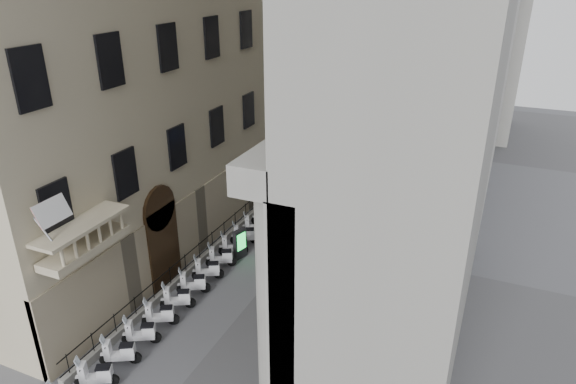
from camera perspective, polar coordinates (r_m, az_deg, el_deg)
name	(u,v)px	position (r m, az deg, el deg)	size (l,w,h in m)	color
iron_fence	(232,235)	(32.66, -6.24, -4.74)	(0.30, 28.00, 1.40)	black
blue_awning	(393,207)	(36.77, 11.60, -1.69)	(1.60, 3.00, 3.00)	navy
flag	(86,374)	(24.16, -21.53, -18.30)	(1.00, 1.40, 8.20)	#9E0C11
scooter_2	(122,364)	(24.17, -17.97, -17.67)	(0.56, 1.40, 1.50)	white
scooter_3	(143,343)	(24.94, -15.83, -15.85)	(0.56, 1.40, 1.50)	white
scooter_4	(162,325)	(25.77, -13.86, -14.12)	(0.56, 1.40, 1.50)	white
scooter_5	(179,308)	(26.65, -12.04, -12.49)	(0.56, 1.40, 1.50)	white
scooter_6	(194,293)	(27.58, -10.36, -10.95)	(0.56, 1.40, 1.50)	white
scooter_7	(209,279)	(28.54, -8.81, -9.51)	(0.56, 1.40, 1.50)	white
scooter_8	(222,266)	(29.54, -7.37, -8.16)	(0.56, 1.40, 1.50)	white
scooter_9	(234,254)	(30.57, -6.04, -6.89)	(0.56, 1.40, 1.50)	white
scooter_10	(245,243)	(31.63, -4.80, -5.70)	(0.56, 1.40, 1.50)	white
scooter_11	(255,233)	(32.72, -3.64, -4.59)	(0.56, 1.40, 1.50)	white
scooter_12	(265,224)	(33.83, -2.57, -3.55)	(0.56, 1.40, 1.50)	white
barrier_2	(298,352)	(23.64, 1.10, -17.34)	(0.60, 2.40, 1.10)	#B1B4B9
barrier_3	(318,319)	(25.45, 3.31, -13.90)	(0.60, 2.40, 1.10)	#B1B4B9
barrier_4	(334,291)	(27.36, 5.16, -10.92)	(0.60, 2.40, 1.10)	#B1B4B9
barrier_5	(349,267)	(29.37, 6.74, -8.33)	(0.60, 2.40, 1.10)	#B1B4B9
barrier_6	(361,247)	(31.44, 8.09, -6.07)	(0.60, 2.40, 1.10)	#B1B4B9
barrier_7	(372,229)	(33.58, 9.27, -4.09)	(0.60, 2.40, 1.10)	#B1B4B9
security_tent	(332,150)	(40.06, 4.88, 4.64)	(3.57, 3.57, 2.90)	white
street_lamp	(305,134)	(35.72, 1.88, 6.45)	(2.60, 0.89, 8.18)	gray
info_kiosk	(240,244)	(29.74, -5.36, -5.75)	(0.49, 0.90, 1.82)	black
pedestrian_a	(309,219)	(32.35, 2.37, -3.02)	(0.69, 0.45, 1.88)	#0D1836
pedestrian_b	(354,175)	(39.35, 7.34, 1.87)	(0.92, 0.72, 1.90)	black
pedestrian_c	(314,181)	(38.38, 2.89, 1.21)	(0.78, 0.51, 1.59)	black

